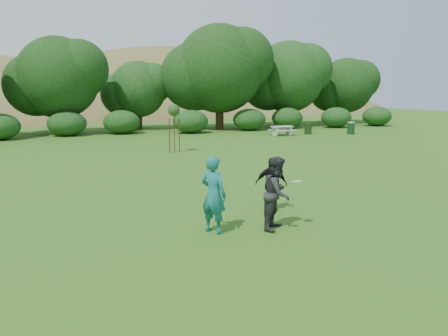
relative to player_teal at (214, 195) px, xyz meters
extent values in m
plane|color=#19470C|center=(1.56, 0.02, -1.01)|extent=(120.00, 120.00, 0.00)
imported|color=#166467|center=(0.00, 0.00, 0.00)|extent=(0.81, 0.88, 2.03)
imported|color=#28282A|center=(1.67, -0.37, -0.03)|extent=(1.20, 1.20, 1.96)
imported|color=black|center=(2.41, 1.30, -0.19)|extent=(1.04, 0.84, 1.65)
cylinder|color=#173312|center=(16.60, 20.74, -0.56)|extent=(0.60, 0.60, 0.90)
cylinder|color=white|center=(2.17, -0.52, 0.27)|extent=(0.27, 0.27, 0.07)
cylinder|color=#3A1F16|center=(3.22, 14.59, 0.24)|extent=(0.05, 0.05, 2.50)
sphere|color=#274819|center=(3.22, 14.59, 1.49)|extent=(0.70, 0.70, 0.70)
cylinder|color=#3E2218|center=(2.92, 14.59, -0.01)|extent=(0.06, 0.06, 2.00)
cylinder|color=#3F2218|center=(3.52, 14.59, -0.01)|extent=(0.06, 0.06, 2.00)
cube|color=#B5B5A7|center=(14.07, 20.68, -0.29)|extent=(1.80, 0.75, 0.08)
cube|color=#B3B3A7|center=(13.42, 20.68, -0.67)|extent=(0.10, 0.70, 0.68)
cube|color=#B8B8AC|center=(14.72, 20.68, -0.67)|extent=(0.10, 0.70, 0.68)
cube|color=#B5B5A7|center=(14.07, 20.08, -0.57)|extent=(1.80, 0.28, 0.06)
cube|color=beige|center=(14.07, 21.28, -0.57)|extent=(1.80, 0.28, 0.06)
cylinder|color=#13361A|center=(19.91, 19.35, -0.56)|extent=(0.60, 0.60, 0.90)
ellipsoid|color=gray|center=(19.91, 19.35, -0.06)|extent=(0.60, 0.60, 0.20)
ellipsoid|color=olive|center=(21.56, 72.02, -15.31)|extent=(100.00, 64.00, 52.00)
ellipsoid|color=olive|center=(-3.44, 58.02, -8.71)|extent=(80.00, 50.00, 28.00)
ellipsoid|color=olive|center=(31.56, 60.02, -7.61)|extent=(60.00, 44.00, 24.00)
cylinder|color=#3A2616|center=(-2.44, 29.02, 0.39)|extent=(0.68, 0.68, 2.80)
sphere|color=#194214|center=(-2.44, 29.02, 3.64)|extent=(6.73, 6.73, 6.73)
cylinder|color=#3A2616|center=(4.56, 31.02, 0.12)|extent=(0.60, 0.60, 2.27)
sphere|color=#194214|center=(4.56, 31.02, 2.70)|extent=(5.22, 5.22, 5.22)
cylinder|color=#3A2616|center=(11.56, 28.02, 0.65)|extent=(0.76, 0.76, 3.32)
sphere|color=#194214|center=(11.56, 28.02, 4.55)|extent=(8.12, 8.12, 8.12)
cylinder|color=#3A2616|center=(19.56, 29.02, 0.47)|extent=(0.71, 0.71, 2.97)
sphere|color=#194214|center=(19.56, 29.02, 3.95)|extent=(7.19, 7.19, 7.19)
cylinder|color=#3A2616|center=(27.56, 30.02, 0.21)|extent=(0.62, 0.62, 2.45)
sphere|color=#194214|center=(27.56, 30.02, 3.10)|extent=(6.03, 6.03, 6.03)
camera|label=1|loc=(-3.98, -10.22, 2.67)|focal=35.00mm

